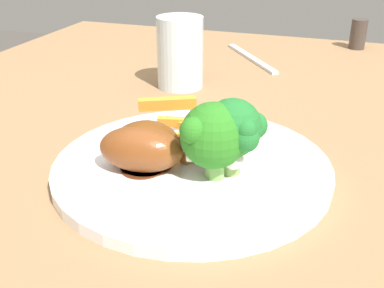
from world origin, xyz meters
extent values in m
cube|color=#8E6B47|center=(0.00, 0.00, 0.69)|extent=(1.11, 0.88, 0.03)
cylinder|color=brown|center=(0.49, 0.38, 0.34)|extent=(0.06, 0.06, 0.67)
cylinder|color=white|center=(-0.07, -0.05, 0.71)|extent=(0.28, 0.28, 0.01)
cylinder|color=#7FB85F|center=(-0.09, -0.08, 0.72)|extent=(0.01, 0.01, 0.02)
sphere|color=#29751E|center=(-0.09, -0.08, 0.76)|extent=(0.06, 0.06, 0.06)
sphere|color=#29751E|center=(-0.07, -0.06, 0.76)|extent=(0.02, 0.02, 0.02)
sphere|color=#29751E|center=(-0.09, -0.10, 0.75)|extent=(0.03, 0.03, 0.03)
sphere|color=#29751E|center=(-0.09, -0.10, 0.75)|extent=(0.03, 0.03, 0.03)
sphere|color=#29751E|center=(-0.11, -0.07, 0.77)|extent=(0.02, 0.02, 0.02)
cylinder|color=#7FBA59|center=(-0.09, -0.08, 0.72)|extent=(0.02, 0.02, 0.02)
sphere|color=#32782B|center=(-0.09, -0.08, 0.75)|extent=(0.05, 0.05, 0.05)
sphere|color=#32782B|center=(-0.08, -0.07, 0.76)|extent=(0.03, 0.03, 0.03)
sphere|color=#32782B|center=(-0.08, -0.10, 0.75)|extent=(0.02, 0.02, 0.02)
sphere|color=#32782B|center=(-0.11, -0.09, 0.76)|extent=(0.02, 0.02, 0.02)
sphere|color=#32782B|center=(-0.10, -0.10, 0.75)|extent=(0.02, 0.02, 0.02)
cylinder|color=#89AE59|center=(-0.08, -0.09, 0.73)|extent=(0.02, 0.02, 0.03)
sphere|color=#206C2B|center=(-0.08, -0.09, 0.76)|extent=(0.05, 0.05, 0.05)
sphere|color=#206C2B|center=(-0.09, -0.11, 0.76)|extent=(0.03, 0.03, 0.03)
sphere|color=#206C2B|center=(-0.06, -0.11, 0.76)|extent=(0.03, 0.03, 0.03)
sphere|color=#206C2B|center=(-0.08, -0.08, 0.76)|extent=(0.02, 0.02, 0.02)
sphere|color=#206C2B|center=(-0.09, -0.11, 0.77)|extent=(0.02, 0.02, 0.02)
cube|color=orange|center=(-0.02, -0.05, 0.72)|extent=(0.10, 0.02, 0.01)
cube|color=orange|center=(-0.02, -0.05, 0.72)|extent=(0.06, 0.10, 0.01)
cube|color=orange|center=(0.01, -0.02, 0.72)|extent=(0.07, 0.02, 0.01)
cube|color=orange|center=(-0.06, -0.04, 0.74)|extent=(0.06, 0.05, 0.01)
cube|color=#F99F31|center=(-0.04, -0.05, 0.74)|extent=(0.06, 0.05, 0.01)
cube|color=orange|center=(-0.04, -0.03, 0.72)|extent=(0.10, 0.04, 0.01)
cube|color=orange|center=(-0.04, -0.06, 0.72)|extent=(0.08, 0.04, 0.01)
cube|color=#F99F31|center=(0.00, -0.05, 0.73)|extent=(0.09, 0.02, 0.01)
cube|color=orange|center=(-0.02, -0.05, 0.74)|extent=(0.04, 0.10, 0.01)
cube|color=#F99E31|center=(-0.04, -0.05, 0.74)|extent=(0.04, 0.10, 0.01)
cube|color=orange|center=(-0.01, -0.05, 0.72)|extent=(0.09, 0.02, 0.01)
cube|color=orange|center=(-0.01, -0.05, 0.72)|extent=(0.07, 0.09, 0.01)
cube|color=orange|center=(-0.02, -0.01, 0.75)|extent=(0.04, 0.06, 0.01)
cylinder|color=#52230F|center=(-0.10, -0.01, 0.72)|extent=(0.04, 0.04, 0.00)
ellipsoid|color=brown|center=(-0.10, -0.01, 0.74)|extent=(0.06, 0.09, 0.04)
cylinder|color=beige|center=(-0.09, -0.08, 0.73)|extent=(0.02, 0.04, 0.01)
sphere|color=silver|center=(-0.09, -0.10, 0.73)|extent=(0.02, 0.02, 0.02)
cylinder|color=#4B210B|center=(-0.09, -0.01, 0.72)|extent=(0.05, 0.05, 0.00)
ellipsoid|color=brown|center=(-0.09, -0.01, 0.74)|extent=(0.09, 0.09, 0.05)
cylinder|color=beige|center=(-0.06, -0.06, 0.74)|extent=(0.03, 0.04, 0.01)
sphere|color=silver|center=(-0.05, -0.08, 0.74)|extent=(0.02, 0.02, 0.02)
cube|color=silver|center=(0.36, -0.02, 0.71)|extent=(0.16, 0.12, 0.00)
cylinder|color=silver|center=(0.18, 0.05, 0.75)|extent=(0.07, 0.07, 0.10)
cylinder|color=#423833|center=(0.50, -0.19, 0.73)|extent=(0.03, 0.03, 0.06)
camera|label=1|loc=(-0.47, -0.19, 0.94)|focal=44.82mm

